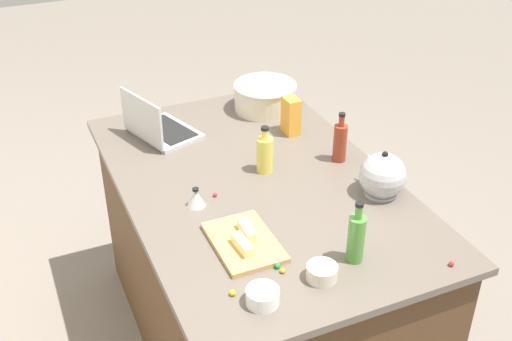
% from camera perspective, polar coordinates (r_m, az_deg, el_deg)
% --- Properties ---
extents(island_counter, '(1.62, 1.04, 0.90)m').
position_cam_1_polar(island_counter, '(2.80, 0.00, -8.73)').
color(island_counter, '#4C331E').
rests_on(island_counter, ground).
extents(laptop, '(0.36, 0.32, 0.22)m').
position_cam_1_polar(laptop, '(2.87, -8.81, 3.84)').
color(laptop, '#B7B7BC').
rests_on(laptop, island_counter).
extents(mixing_bowl_large, '(0.31, 0.31, 0.13)m').
position_cam_1_polar(mixing_bowl_large, '(3.08, 0.81, 6.70)').
color(mixing_bowl_large, beige).
rests_on(mixing_bowl_large, island_counter).
extents(bottle_olive, '(0.06, 0.06, 0.23)m').
position_cam_1_polar(bottle_olive, '(2.11, 8.97, -5.95)').
color(bottle_olive, '#4C8C38').
rests_on(bottle_olive, island_counter).
extents(bottle_soy, '(0.06, 0.06, 0.22)m').
position_cam_1_polar(bottle_soy, '(2.66, 7.55, 2.58)').
color(bottle_soy, maroon).
rests_on(bottle_soy, island_counter).
extents(bottle_oil, '(0.07, 0.07, 0.20)m').
position_cam_1_polar(bottle_oil, '(2.56, 0.78, 1.52)').
color(bottle_oil, '#DBC64C').
rests_on(bottle_oil, island_counter).
extents(kettle, '(0.21, 0.18, 0.20)m').
position_cam_1_polar(kettle, '(2.47, 11.27, -0.48)').
color(kettle, '#ADADB2').
rests_on(kettle, island_counter).
extents(cutting_board, '(0.31, 0.21, 0.02)m').
position_cam_1_polar(cutting_board, '(2.20, -1.08, -6.45)').
color(cutting_board, tan).
rests_on(cutting_board, island_counter).
extents(butter_stick_left, '(0.11, 0.04, 0.04)m').
position_cam_1_polar(butter_stick_left, '(2.21, -0.82, -5.36)').
color(butter_stick_left, '#F4E58C').
rests_on(butter_stick_left, cutting_board).
extents(butter_stick_right, '(0.11, 0.04, 0.04)m').
position_cam_1_polar(butter_stick_right, '(2.14, -1.22, -6.65)').
color(butter_stick_right, '#F4E58C').
rests_on(butter_stick_right, cutting_board).
extents(ramekin_small, '(0.10, 0.10, 0.05)m').
position_cam_1_polar(ramekin_small, '(1.97, 0.60, -11.23)').
color(ramekin_small, white).
rests_on(ramekin_small, island_counter).
extents(ramekin_medium, '(0.10, 0.10, 0.05)m').
position_cam_1_polar(ramekin_medium, '(2.06, 5.93, -9.08)').
color(ramekin_medium, beige).
rests_on(ramekin_medium, island_counter).
extents(kitchen_timer, '(0.07, 0.07, 0.08)m').
position_cam_1_polar(kitchen_timer, '(2.38, -5.40, -2.44)').
color(kitchen_timer, '#B2B2B7').
rests_on(kitchen_timer, island_counter).
extents(candy_bag, '(0.09, 0.06, 0.17)m').
position_cam_1_polar(candy_bag, '(2.86, 3.15, 4.93)').
color(candy_bag, gold).
rests_on(candy_bag, island_counter).
extents(candy_0, '(0.02, 0.02, 0.02)m').
position_cam_1_polar(candy_0, '(2.10, 1.93, -8.53)').
color(candy_0, green).
rests_on(candy_0, island_counter).
extents(candy_1, '(0.02, 0.02, 0.02)m').
position_cam_1_polar(candy_1, '(2.20, 17.13, -8.00)').
color(candy_1, red).
rests_on(candy_1, island_counter).
extents(candy_2, '(0.02, 0.02, 0.02)m').
position_cam_1_polar(candy_2, '(2.08, 2.41, -8.97)').
color(candy_2, yellow).
rests_on(candy_2, island_counter).
extents(candy_3, '(0.02, 0.02, 0.02)m').
position_cam_1_polar(candy_3, '(2.00, -2.12, -10.90)').
color(candy_3, yellow).
rests_on(candy_3, island_counter).
extents(candy_4, '(0.02, 0.02, 0.02)m').
position_cam_1_polar(candy_4, '(3.21, -0.24, 6.58)').
color(candy_4, green).
rests_on(candy_4, island_counter).
extents(candy_5, '(0.02, 0.02, 0.02)m').
position_cam_1_polar(candy_5, '(2.96, 2.56, 4.28)').
color(candy_5, green).
rests_on(candy_5, island_counter).
extents(candy_6, '(0.02, 0.02, 0.02)m').
position_cam_1_polar(candy_6, '(2.44, -3.69, -2.18)').
color(candy_6, red).
rests_on(candy_6, island_counter).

